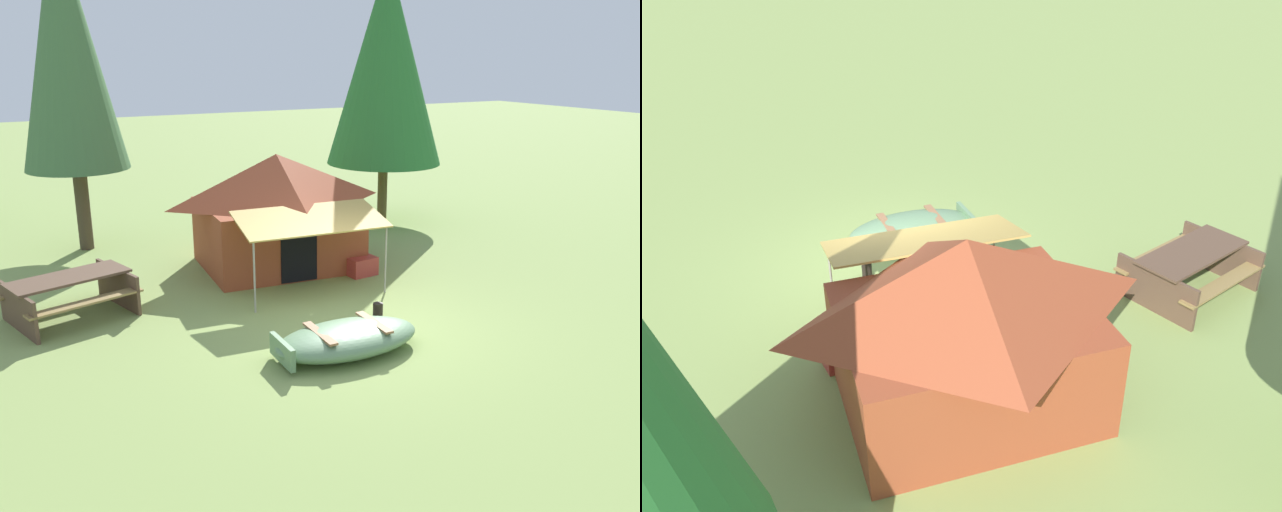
{
  "view_description": "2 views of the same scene",
  "coord_description": "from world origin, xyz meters",
  "views": [
    {
      "loc": [
        -5.47,
        -8.86,
        4.43
      ],
      "look_at": [
        -0.24,
        0.88,
        1.03
      ],
      "focal_mm": 37.42,
      "sensor_mm": 36.0,
      "label": 1
    },
    {
      "loc": [
        3.17,
        10.18,
        6.26
      ],
      "look_at": [
        -0.44,
        2.02,
        1.18
      ],
      "focal_mm": 39.7,
      "sensor_mm": 36.0,
      "label": 2
    }
  ],
  "objects": [
    {
      "name": "ground_plane",
      "position": [
        0.0,
        0.0,
        0.0
      ],
      "size": [
        80.0,
        80.0,
        0.0
      ],
      "primitive_type": "plane",
      "color": "#829950"
    },
    {
      "name": "beached_rowboat",
      "position": [
        -0.69,
        -0.81,
        0.23
      ],
      "size": [
        2.39,
        1.25,
        0.45
      ],
      "color": "#648860",
      "rests_on": "ground_plane"
    },
    {
      "name": "canvas_cabin_tent",
      "position": [
        0.22,
        3.67,
        1.25
      ],
      "size": [
        3.56,
        4.1,
        2.41
      ],
      "color": "brown",
      "rests_on": "ground_plane"
    },
    {
      "name": "picnic_table",
      "position": [
        -4.17,
        2.68,
        0.48
      ],
      "size": [
        2.31,
        1.98,
        0.75
      ],
      "color": "brown",
      "rests_on": "ground_plane"
    },
    {
      "name": "cooler_box",
      "position": [
        1.47,
        2.26,
        0.19
      ],
      "size": [
        0.62,
        0.44,
        0.38
      ],
      "primitive_type": "cube",
      "rotation": [
        0.0,
        0.0,
        0.09
      ],
      "color": "#AE3730",
      "rests_on": "ground_plane"
    },
    {
      "name": "fuel_can",
      "position": [
        0.48,
        0.12,
        0.14
      ],
      "size": [
        0.22,
        0.22,
        0.28
      ],
      "primitive_type": "cylinder",
      "rotation": [
        0.0,
        0.0,
        1.9
      ],
      "color": "black",
      "rests_on": "ground_plane"
    },
    {
      "name": "pine_tree_back_left",
      "position": [
        4.44,
        6.02,
        4.15
      ],
      "size": [
        3.02,
        3.02,
        6.74
      ],
      "color": "#4E4224",
      "rests_on": "ground_plane"
    },
    {
      "name": "pine_tree_far_center",
      "position": [
        -3.19,
        6.97,
        4.55
      ],
      "size": [
        2.3,
        2.3,
        7.25
      ],
      "color": "#433728",
      "rests_on": "ground_plane"
    }
  ]
}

